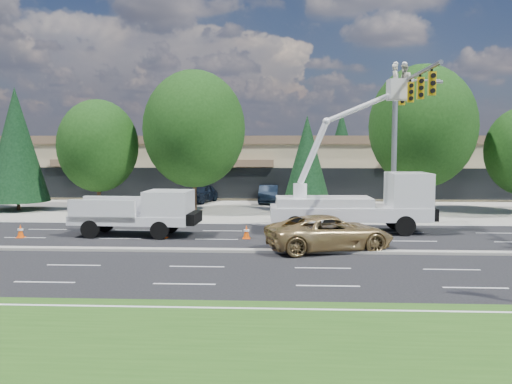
# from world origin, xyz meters

# --- Properties ---
(ground) EXTENTS (140.00, 140.00, 0.00)m
(ground) POSITION_xyz_m (0.00, 0.00, 0.00)
(ground) COLOR black
(ground) RESTS_ON ground
(concrete_apron) EXTENTS (140.00, 22.00, 0.01)m
(concrete_apron) POSITION_xyz_m (0.00, 20.00, 0.01)
(concrete_apron) COLOR gray
(concrete_apron) RESTS_ON ground
(grass_verge) EXTENTS (140.00, 10.00, 0.01)m
(grass_verge) POSITION_xyz_m (0.00, -13.00, 0.01)
(grass_verge) COLOR #254E16
(grass_verge) RESTS_ON ground
(road_median) EXTENTS (120.00, 0.55, 0.12)m
(road_median) POSITION_xyz_m (0.00, 0.00, 0.06)
(road_median) COLOR gray
(road_median) RESTS_ON ground
(strip_mall) EXTENTS (50.40, 15.40, 5.50)m
(strip_mall) POSITION_xyz_m (0.00, 29.97, 2.83)
(strip_mall) COLOR tan
(strip_mall) RESTS_ON ground
(tree_front_b) EXTENTS (4.53, 4.53, 8.92)m
(tree_front_b) POSITION_xyz_m (-16.00, 15.00, 4.79)
(tree_front_b) COLOR #332114
(tree_front_b) RESTS_ON ground
(tree_front_c) EXTENTS (5.78, 5.78, 8.02)m
(tree_front_c) POSITION_xyz_m (-10.00, 15.00, 4.69)
(tree_front_c) COLOR #332114
(tree_front_c) RESTS_ON ground
(tree_front_d) EXTENTS (7.25, 7.25, 10.06)m
(tree_front_d) POSITION_xyz_m (-3.00, 15.00, 5.89)
(tree_front_d) COLOR #332114
(tree_front_d) RESTS_ON ground
(tree_front_e) EXTENTS (3.47, 3.47, 6.84)m
(tree_front_e) POSITION_xyz_m (5.00, 15.00, 3.67)
(tree_front_e) COLOR #332114
(tree_front_e) RESTS_ON ground
(tree_front_f) EXTENTS (7.45, 7.45, 10.34)m
(tree_front_f) POSITION_xyz_m (13.00, 15.00, 6.05)
(tree_front_f) COLOR #332114
(tree_front_f) RESTS_ON ground
(tree_back_a) EXTENTS (4.94, 4.94, 9.74)m
(tree_back_a) POSITION_xyz_m (-18.00, 42.00, 5.22)
(tree_back_a) COLOR #332114
(tree_back_a) RESTS_ON ground
(tree_back_b) EXTENTS (5.47, 5.47, 10.79)m
(tree_back_b) POSITION_xyz_m (-4.00, 42.00, 5.79)
(tree_back_b) COLOR #332114
(tree_back_b) RESTS_ON ground
(tree_back_c) EXTENTS (4.36, 4.36, 8.59)m
(tree_back_c) POSITION_xyz_m (10.00, 42.00, 4.61)
(tree_back_c) COLOR #332114
(tree_back_c) RESTS_ON ground
(tree_back_d) EXTENTS (4.58, 4.58, 9.02)m
(tree_back_d) POSITION_xyz_m (22.00, 42.00, 4.84)
(tree_back_d) COLOR #332114
(tree_back_d) RESTS_ON ground
(signal_mast) EXTENTS (2.76, 10.16, 9.00)m
(signal_mast) POSITION_xyz_m (10.03, 7.04, 6.06)
(signal_mast) COLOR gray
(signal_mast) RESTS_ON ground
(utility_pickup) EXTENTS (6.42, 2.77, 2.42)m
(utility_pickup) POSITION_xyz_m (-4.15, 4.17, 1.00)
(utility_pickup) COLOR silver
(utility_pickup) RESTS_ON ground
(bucket_truck) EXTENTS (8.77, 3.13, 9.26)m
(bucket_truck) POSITION_xyz_m (7.83, 5.94, 2.02)
(bucket_truck) COLOR silver
(bucket_truck) RESTS_ON ground
(traffic_cone_a) EXTENTS (0.40, 0.40, 0.70)m
(traffic_cone_a) POSITION_xyz_m (-10.26, 3.25, 0.34)
(traffic_cone_a) COLOR #FF5308
(traffic_cone_a) RESTS_ON ground
(traffic_cone_b) EXTENTS (0.40, 0.40, 0.70)m
(traffic_cone_b) POSITION_xyz_m (-2.79, 3.51, 0.34)
(traffic_cone_b) COLOR #FF5308
(traffic_cone_b) RESTS_ON ground
(traffic_cone_c) EXTENTS (0.40, 0.40, 0.70)m
(traffic_cone_c) POSITION_xyz_m (1.51, 3.58, 0.34)
(traffic_cone_c) COLOR #FF5308
(traffic_cone_c) RESTS_ON ground
(traffic_cone_d) EXTENTS (0.40, 0.40, 0.70)m
(traffic_cone_d) POSITION_xyz_m (6.24, 3.25, 0.34)
(traffic_cone_d) COLOR #FF5308
(traffic_cone_d) RESTS_ON ground
(minivan) EXTENTS (6.39, 4.35, 1.62)m
(minivan) POSITION_xyz_m (5.55, 0.60, 0.81)
(minivan) COLOR tan
(minivan) RESTS_ON ground
(parked_car_west) EXTENTS (2.89, 4.69, 1.49)m
(parked_car_west) POSITION_xyz_m (-3.49, 21.00, 0.75)
(parked_car_west) COLOR black
(parked_car_west) RESTS_ON ground
(parked_car_east) EXTENTS (1.56, 4.40, 1.45)m
(parked_car_east) POSITION_xyz_m (2.11, 21.00, 0.72)
(parked_car_east) COLOR black
(parked_car_east) RESTS_ON ground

